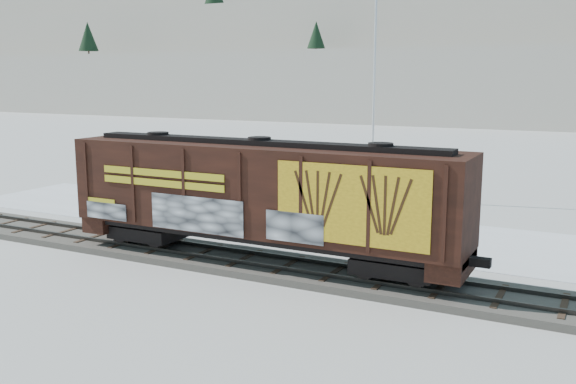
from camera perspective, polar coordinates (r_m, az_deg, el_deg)
The scene contains 9 objects.
ground at distance 27.36m, azimuth -7.50°, elevation -5.91°, with size 500.00×500.00×0.00m, color white.
rail_track at distance 27.32m, azimuth -7.51°, elevation -5.61°, with size 50.00×3.40×0.43m.
parking_strip at distance 33.59m, azimuth -0.21°, elevation -2.76°, with size 40.00×8.00×0.03m, color white.
hillside at distance 162.20m, azimuth 22.31°, elevation 11.87°, with size 360.00×110.00×93.00m.
hopper_railcar at distance 25.23m, azimuth -2.52°, elevation -0.12°, with size 16.42×3.06×4.71m.
flagpole at distance 39.78m, azimuth 7.74°, elevation 6.47°, with size 2.30×0.90×13.25m.
car_silver at distance 39.92m, azimuth -12.96°, elevation 0.09°, with size 1.63×4.06×1.38m, color #A2A4A8.
car_white at distance 31.83m, azimuth -1.48°, elevation -2.05°, with size 1.63×4.68×1.54m, color silver.
car_dark at distance 31.28m, azimuth 2.38°, elevation -2.30°, with size 2.11×5.18×1.50m, color black.
Camera 1 is at (15.06, -21.56, 7.55)m, focal length 40.00 mm.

